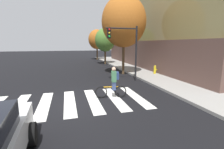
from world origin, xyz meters
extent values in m
plane|color=black|center=(0.00, 0.00, 0.00)|extent=(120.00, 120.00, 0.00)
cube|color=gray|center=(8.75, 0.00, 0.07)|extent=(6.50, 50.00, 0.15)
cube|color=silver|center=(-2.53, 0.00, 0.01)|extent=(0.55, 3.81, 0.01)
cube|color=silver|center=(-1.34, 0.00, 0.01)|extent=(0.55, 3.81, 0.01)
cube|color=silver|center=(-0.16, 0.00, 0.01)|extent=(0.55, 3.81, 0.01)
cube|color=silver|center=(1.03, 0.00, 0.01)|extent=(0.55, 3.81, 0.01)
cube|color=silver|center=(2.22, 0.00, 0.01)|extent=(0.55, 3.81, 0.01)
cube|color=silver|center=(3.41, 0.00, 0.01)|extent=(0.55, 3.81, 0.01)
cylinder|color=black|center=(-1.27, -3.33, 0.34)|extent=(0.28, 0.69, 0.68)
torus|color=black|center=(2.55, 0.04, 0.33)|extent=(0.66, 0.16, 0.66)
torus|color=black|center=(1.51, 0.21, 0.33)|extent=(0.66, 0.16, 0.66)
cylinder|color=orange|center=(2.03, 0.13, 0.61)|extent=(0.89, 0.19, 0.05)
cylinder|color=orange|center=(2.19, 0.10, 0.68)|extent=(0.04, 0.04, 0.45)
cube|color=#384772|center=(2.19, 0.10, 0.73)|extent=(0.24, 0.31, 0.56)
cube|color=#3F724C|center=(2.19, 0.10, 1.18)|extent=(0.29, 0.39, 0.56)
sphere|color=tan|center=(2.19, 0.10, 1.58)|extent=(0.22, 0.22, 0.22)
cube|color=navy|center=(2.37, 0.07, 1.23)|extent=(0.20, 0.30, 0.40)
cylinder|color=black|center=(5.01, 3.66, 2.10)|extent=(0.14, 0.14, 4.20)
cylinder|color=black|center=(3.81, 3.66, 4.00)|extent=(2.40, 0.10, 0.10)
cube|color=black|center=(2.85, 3.66, 3.65)|extent=(0.24, 0.20, 0.76)
sphere|color=red|center=(2.85, 3.55, 3.89)|extent=(0.14, 0.14, 0.14)
sphere|color=gold|center=(2.85, 3.55, 3.65)|extent=(0.14, 0.14, 0.14)
sphere|color=green|center=(2.85, 3.55, 3.41)|extent=(0.14, 0.14, 0.14)
cylinder|color=gold|center=(7.60, 5.18, 0.47)|extent=(0.22, 0.22, 0.65)
sphere|color=gold|center=(7.60, 5.18, 0.84)|extent=(0.18, 0.18, 0.18)
cylinder|color=gold|center=(7.76, 5.18, 0.51)|extent=(0.12, 0.09, 0.09)
cylinder|color=#4C3823|center=(5.00, 6.59, 1.63)|extent=(0.24, 0.24, 3.25)
ellipsoid|color=#A5591E|center=(5.00, 6.59, 4.87)|extent=(4.05, 4.05, 4.65)
cylinder|color=#4C3823|center=(5.11, 14.59, 1.13)|extent=(0.24, 0.24, 2.26)
ellipsoid|color=#47722D|center=(5.11, 14.59, 3.39)|extent=(2.81, 2.81, 3.24)
cylinder|color=#4C3823|center=(5.17, 21.26, 1.21)|extent=(0.24, 0.24, 2.41)
ellipsoid|color=#A5591E|center=(5.17, 21.26, 3.62)|extent=(3.00, 3.00, 3.46)
cube|color=brown|center=(16.18, 10.30, 1.60)|extent=(16.40, 23.04, 3.20)
camera|label=1|loc=(-0.19, -8.10, 2.92)|focal=26.22mm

